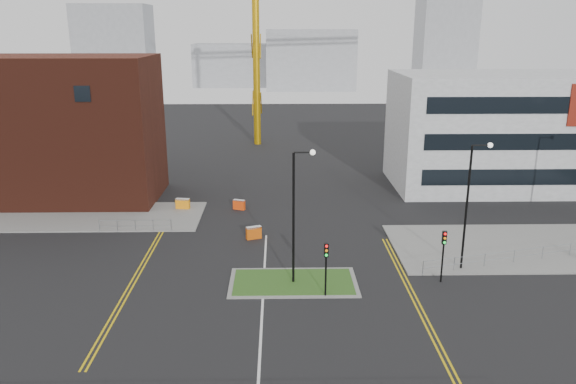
# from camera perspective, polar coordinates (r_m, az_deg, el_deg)

# --- Properties ---
(ground) EXTENTS (200.00, 200.00, 0.00)m
(ground) POSITION_cam_1_polar(r_m,az_deg,el_deg) (31.31, -2.84, -15.58)
(ground) COLOR black
(ground) RESTS_ON ground
(pavement_left) EXTENTS (28.00, 8.00, 0.12)m
(pavement_left) POSITION_cam_1_polar(r_m,az_deg,el_deg) (55.41, -23.29, -2.32)
(pavement_left) COLOR slate
(pavement_left) RESTS_ON ground
(pavement_right) EXTENTS (24.00, 10.00, 0.12)m
(pavement_right) POSITION_cam_1_polar(r_m,az_deg,el_deg) (48.54, 24.75, -5.06)
(pavement_right) COLOR slate
(pavement_right) RESTS_ON ground
(island_kerb) EXTENTS (8.60, 4.60, 0.08)m
(island_kerb) POSITION_cam_1_polar(r_m,az_deg,el_deg) (38.31, 0.54, -9.17)
(island_kerb) COLOR slate
(island_kerb) RESTS_ON ground
(grass_island) EXTENTS (8.00, 4.00, 0.12)m
(grass_island) POSITION_cam_1_polar(r_m,az_deg,el_deg) (38.30, 0.54, -9.14)
(grass_island) COLOR #29551C
(grass_island) RESTS_ON ground
(brick_building) EXTENTS (24.20, 10.07, 14.24)m
(brick_building) POSITION_cam_1_polar(r_m,az_deg,el_deg) (60.37, -24.56, 5.66)
(brick_building) COLOR #481C12
(brick_building) RESTS_ON ground
(office_block) EXTENTS (25.00, 12.20, 12.00)m
(office_block) POSITION_cam_1_polar(r_m,az_deg,el_deg) (64.50, 21.89, 5.80)
(office_block) COLOR #A5A8AA
(office_block) RESTS_ON ground
(streetlamp_island) EXTENTS (1.46, 0.36, 9.18)m
(streetlamp_island) POSITION_cam_1_polar(r_m,az_deg,el_deg) (36.32, 0.91, -1.49)
(streetlamp_island) COLOR black
(streetlamp_island) RESTS_ON ground
(streetlamp_right_near) EXTENTS (1.46, 0.36, 9.18)m
(streetlamp_right_near) POSITION_cam_1_polar(r_m,az_deg,el_deg) (40.42, 18.07, -0.45)
(streetlamp_right_near) COLOR black
(streetlamp_right_near) RESTS_ON ground
(traffic_light_island) EXTENTS (0.28, 0.33, 3.65)m
(traffic_light_island) POSITION_cam_1_polar(r_m,az_deg,el_deg) (35.53, 3.89, -6.85)
(traffic_light_island) COLOR black
(traffic_light_island) RESTS_ON ground
(traffic_light_right) EXTENTS (0.28, 0.33, 3.65)m
(traffic_light_right) POSITION_cam_1_polar(r_m,az_deg,el_deg) (38.84, 15.54, -5.37)
(traffic_light_right) COLOR black
(traffic_light_right) RESTS_ON ground
(railing_left) EXTENTS (6.05, 0.05, 1.10)m
(railing_left) POSITION_cam_1_polar(r_m,az_deg,el_deg) (48.77, -15.26, -3.13)
(railing_left) COLOR gray
(railing_left) RESTS_ON ground
(railing_right) EXTENTS (19.05, 5.05, 1.10)m
(railing_right) POSITION_cam_1_polar(r_m,az_deg,el_deg) (45.57, 24.47, -5.43)
(railing_right) COLOR gray
(railing_right) RESTS_ON ground
(centre_line) EXTENTS (0.15, 30.00, 0.01)m
(centre_line) POSITION_cam_1_polar(r_m,az_deg,el_deg) (33.02, -2.74, -13.74)
(centre_line) COLOR silver
(centre_line) RESTS_ON ground
(yellow_left_a) EXTENTS (0.12, 24.00, 0.01)m
(yellow_left_a) POSITION_cam_1_polar(r_m,az_deg,el_deg) (41.35, -15.11, -7.82)
(yellow_left_a) COLOR gold
(yellow_left_a) RESTS_ON ground
(yellow_left_b) EXTENTS (0.12, 24.00, 0.01)m
(yellow_left_b) POSITION_cam_1_polar(r_m,az_deg,el_deg) (41.28, -14.70, -7.83)
(yellow_left_b) COLOR gold
(yellow_left_b) RESTS_ON ground
(yellow_right_a) EXTENTS (0.12, 20.00, 0.01)m
(yellow_right_a) POSITION_cam_1_polar(r_m,az_deg,el_deg) (37.49, 12.35, -10.24)
(yellow_right_a) COLOR gold
(yellow_right_a) RESTS_ON ground
(yellow_right_b) EXTENTS (0.12, 20.00, 0.01)m
(yellow_right_b) POSITION_cam_1_polar(r_m,az_deg,el_deg) (37.56, 12.81, -10.21)
(yellow_right_b) COLOR gold
(yellow_right_b) RESTS_ON ground
(skyline_a) EXTENTS (18.00, 12.00, 22.00)m
(skyline_a) POSITION_cam_1_polar(r_m,az_deg,el_deg) (152.27, -17.16, 13.61)
(skyline_a) COLOR gray
(skyline_a) RESTS_ON ground
(skyline_b) EXTENTS (24.00, 12.00, 16.00)m
(skyline_b) POSITION_cam_1_polar(r_m,az_deg,el_deg) (157.03, 2.30, 13.27)
(skyline_b) COLOR gray
(skyline_b) RESTS_ON ground
(skyline_c) EXTENTS (14.00, 12.00, 28.00)m
(skyline_c) POSITION_cam_1_polar(r_m,az_deg,el_deg) (157.81, 15.68, 14.90)
(skyline_c) COLOR gray
(skyline_c) RESTS_ON ground
(skyline_d) EXTENTS (30.00, 12.00, 12.00)m
(skyline_d) POSITION_cam_1_polar(r_m,az_deg,el_deg) (167.12, -4.23, 12.74)
(skyline_d) COLOR gray
(skyline_d) RESTS_ON ground
(barrier_left) EXTENTS (1.34, 0.61, 1.09)m
(barrier_left) POSITION_cam_1_polar(r_m,az_deg,el_deg) (53.77, -10.64, -1.17)
(barrier_left) COLOR orange
(barrier_left) RESTS_ON ground
(barrier_mid) EXTENTS (1.18, 0.74, 0.94)m
(barrier_mid) POSITION_cam_1_polar(r_m,az_deg,el_deg) (53.16, -4.99, -1.24)
(barrier_mid) COLOR #F7450D
(barrier_mid) RESTS_ON ground
(barrier_right) EXTENTS (1.30, 0.82, 1.04)m
(barrier_right) POSITION_cam_1_polar(r_m,az_deg,el_deg) (45.79, -3.50, -4.09)
(barrier_right) COLOR #D4530B
(barrier_right) RESTS_ON ground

